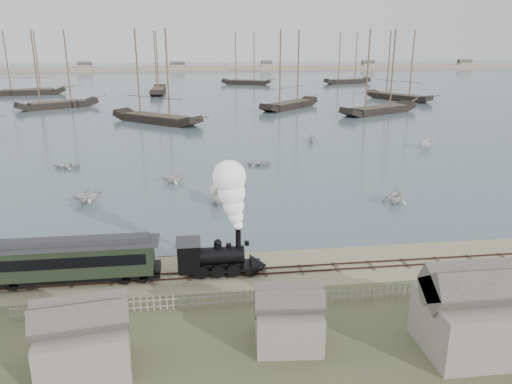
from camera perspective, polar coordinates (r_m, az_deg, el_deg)
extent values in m
plane|color=tan|center=(42.71, -2.07, -8.07)|extent=(600.00, 600.00, 0.00)
cube|color=#4B606B|center=(209.23, -6.59, 12.30)|extent=(600.00, 336.00, 0.06)
cube|color=#36221D|center=(40.43, -1.74, -9.46)|extent=(120.00, 0.08, 0.12)
cube|color=#36221D|center=(41.32, -1.88, -8.84)|extent=(120.00, 0.08, 0.12)
cube|color=#44372B|center=(40.90, -1.81, -9.23)|extent=(120.00, 1.80, 0.06)
cube|color=tan|center=(289.00, -6.91, 13.67)|extent=(500.00, 20.00, 1.80)
cube|color=black|center=(40.51, -4.06, -8.51)|extent=(6.53, 1.92, 0.24)
cylinder|color=black|center=(40.08, -4.64, -7.30)|extent=(4.04, 1.44, 1.44)
cube|color=black|center=(39.98, -7.70, -7.17)|extent=(1.73, 2.11, 2.21)
cube|color=#313134|center=(39.52, -7.76, -5.65)|extent=(1.92, 2.31, 0.12)
cylinder|color=black|center=(39.67, -2.04, -5.47)|extent=(0.42, 0.42, 1.54)
sphere|color=black|center=(39.63, -4.40, -5.81)|extent=(0.61, 0.61, 0.61)
cone|color=black|center=(40.81, 0.30, -8.41)|extent=(1.35, 1.92, 1.92)
cube|color=black|center=(39.86, -1.07, -5.87)|extent=(0.34, 0.34, 0.34)
cube|color=black|center=(41.58, -20.14, -8.91)|extent=(13.30, 2.19, 0.33)
cube|color=black|center=(41.03, -20.33, -7.24)|extent=(12.35, 2.38, 2.38)
cube|color=black|center=(39.86, -20.73, -7.64)|extent=(11.40, 0.06, 0.86)
cube|color=black|center=(42.01, -20.02, -6.27)|extent=(11.40, 0.06, 0.86)
cube|color=#313134|center=(40.55, -20.51, -5.65)|extent=(13.30, 2.57, 0.17)
cube|color=#313134|center=(40.44, -20.55, -5.28)|extent=(11.88, 1.14, 0.43)
imported|color=silver|center=(65.85, -9.42, 1.77)|extent=(3.02, 3.38, 1.61)
imported|color=silver|center=(57.32, -4.57, -0.42)|extent=(4.20, 1.70, 1.60)
imported|color=silver|center=(73.67, 0.43, 3.33)|extent=(2.98, 3.82, 0.72)
imported|color=silver|center=(59.11, 15.65, -0.39)|extent=(4.45, 4.42, 1.78)
imported|color=silver|center=(90.07, 18.87, 5.27)|extent=(3.68, 4.11, 1.56)
imported|color=silver|center=(77.23, -20.90, 2.86)|extent=(3.63, 4.43, 0.80)
imported|color=silver|center=(90.49, 6.36, 6.16)|extent=(3.21, 2.83, 1.58)
imported|color=silver|center=(60.52, -18.71, -0.26)|extent=(4.19, 4.35, 1.76)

